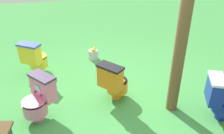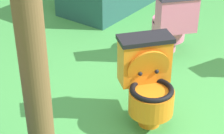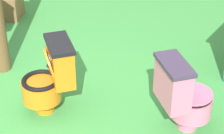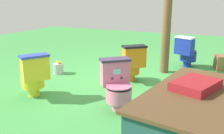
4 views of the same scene
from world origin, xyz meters
The scene contains 4 objects.
ground centered at (0.00, 0.00, 0.00)m, with size 14.00×14.00×0.00m, color #429947.
toilet_pink centered at (1.19, 0.42, 0.37)m, with size 0.64×0.63×0.73m.
toilet_orange centered at (-0.03, 0.19, 0.37)m, with size 0.63×0.63×0.73m.
small_crate centered at (-1.67, 1.77, 0.16)m, with size 0.36×0.35×0.32m, color brown.
Camera 3 is at (1.89, -2.68, 2.59)m, focal length 69.70 mm.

